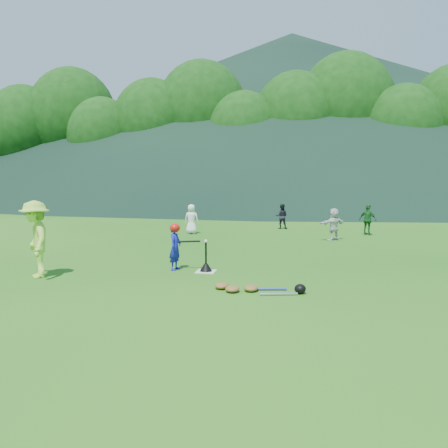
{
  "coord_description": "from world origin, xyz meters",
  "views": [
    {
      "loc": [
        2.17,
        -9.98,
        2.16
      ],
      "look_at": [
        0.0,
        2.5,
        0.9
      ],
      "focal_mm": 35.0,
      "sensor_mm": 36.0,
      "label": 1
    }
  ],
  "objects_px": {
    "home_plate": "(206,271)",
    "equipment_pile": "(251,288)",
    "adult_coach": "(36,239)",
    "fielder_d": "(334,224)",
    "fielder_c": "(368,220)",
    "batting_tee": "(206,267)",
    "batter_child": "(175,247)",
    "fielder_a": "(191,219)",
    "fielder_b": "(282,216)"
  },
  "relations": [
    {
      "from": "batter_child",
      "to": "fielder_c",
      "type": "xyz_separation_m",
      "value": [
        5.63,
        7.89,
        0.06
      ]
    },
    {
      "from": "home_plate",
      "to": "equipment_pile",
      "type": "distance_m",
      "value": 2.07
    },
    {
      "from": "adult_coach",
      "to": "fielder_a",
      "type": "distance_m",
      "value": 8.55
    },
    {
      "from": "fielder_c",
      "to": "fielder_a",
      "type": "bearing_deg",
      "value": 41.99
    },
    {
      "from": "batter_child",
      "to": "equipment_pile",
      "type": "height_order",
      "value": "batter_child"
    },
    {
      "from": "adult_coach",
      "to": "fielder_b",
      "type": "bearing_deg",
      "value": 116.45
    },
    {
      "from": "fielder_b",
      "to": "fielder_a",
      "type": "bearing_deg",
      "value": 36.95
    },
    {
      "from": "fielder_c",
      "to": "equipment_pile",
      "type": "relative_size",
      "value": 0.68
    },
    {
      "from": "fielder_b",
      "to": "fielder_c",
      "type": "relative_size",
      "value": 0.92
    },
    {
      "from": "home_plate",
      "to": "batting_tee",
      "type": "xyz_separation_m",
      "value": [
        0.0,
        0.0,
        0.12
      ]
    },
    {
      "from": "fielder_c",
      "to": "equipment_pile",
      "type": "xyz_separation_m",
      "value": [
        -3.59,
        -9.64,
        -0.54
      ]
    },
    {
      "from": "batting_tee",
      "to": "equipment_pile",
      "type": "height_order",
      "value": "batting_tee"
    },
    {
      "from": "fielder_c",
      "to": "batting_tee",
      "type": "relative_size",
      "value": 1.8
    },
    {
      "from": "adult_coach",
      "to": "fielder_b",
      "type": "height_order",
      "value": "adult_coach"
    },
    {
      "from": "adult_coach",
      "to": "batting_tee",
      "type": "height_order",
      "value": "adult_coach"
    },
    {
      "from": "home_plate",
      "to": "fielder_d",
      "type": "relative_size",
      "value": 0.38
    },
    {
      "from": "home_plate",
      "to": "fielder_b",
      "type": "distance_m",
      "value": 9.83
    },
    {
      "from": "equipment_pile",
      "to": "fielder_a",
      "type": "bearing_deg",
      "value": 111.15
    },
    {
      "from": "home_plate",
      "to": "fielder_b",
      "type": "bearing_deg",
      "value": 81.92
    },
    {
      "from": "batter_child",
      "to": "equipment_pile",
      "type": "bearing_deg",
      "value": -122.5
    },
    {
      "from": "equipment_pile",
      "to": "fielder_d",
      "type": "bearing_deg",
      "value": 74.7
    },
    {
      "from": "fielder_b",
      "to": "equipment_pile",
      "type": "height_order",
      "value": "fielder_b"
    },
    {
      "from": "fielder_c",
      "to": "fielder_d",
      "type": "distance_m",
      "value": 2.32
    },
    {
      "from": "home_plate",
      "to": "fielder_a",
      "type": "relative_size",
      "value": 0.37
    },
    {
      "from": "home_plate",
      "to": "equipment_pile",
      "type": "height_order",
      "value": "equipment_pile"
    },
    {
      "from": "adult_coach",
      "to": "fielder_c",
      "type": "height_order",
      "value": "adult_coach"
    },
    {
      "from": "adult_coach",
      "to": "fielder_c",
      "type": "relative_size",
      "value": 1.41
    },
    {
      "from": "batter_child",
      "to": "fielder_d",
      "type": "distance_m",
      "value": 7.38
    },
    {
      "from": "home_plate",
      "to": "fielder_b",
      "type": "height_order",
      "value": "fielder_b"
    },
    {
      "from": "home_plate",
      "to": "fielder_c",
      "type": "bearing_deg",
      "value": 58.74
    },
    {
      "from": "batter_child",
      "to": "batting_tee",
      "type": "distance_m",
      "value": 0.9
    },
    {
      "from": "fielder_a",
      "to": "batting_tee",
      "type": "bearing_deg",
      "value": 106.63
    },
    {
      "from": "batter_child",
      "to": "adult_coach",
      "type": "bearing_deg",
      "value": 123.35
    },
    {
      "from": "fielder_b",
      "to": "fielder_c",
      "type": "distance_m",
      "value": 3.88
    },
    {
      "from": "adult_coach",
      "to": "fielder_d",
      "type": "distance_m",
      "value": 10.2
    },
    {
      "from": "equipment_pile",
      "to": "fielder_c",
      "type": "bearing_deg",
      "value": 69.56
    },
    {
      "from": "adult_coach",
      "to": "fielder_c",
      "type": "bearing_deg",
      "value": 98.41
    },
    {
      "from": "batting_tee",
      "to": "fielder_a",
      "type": "bearing_deg",
      "value": 106.73
    },
    {
      "from": "home_plate",
      "to": "batter_child",
      "type": "height_order",
      "value": "batter_child"
    },
    {
      "from": "batter_child",
      "to": "fielder_b",
      "type": "bearing_deg",
      "value": -4.54
    },
    {
      "from": "adult_coach",
      "to": "equipment_pile",
      "type": "height_order",
      "value": "adult_coach"
    },
    {
      "from": "home_plate",
      "to": "adult_coach",
      "type": "distance_m",
      "value": 3.91
    },
    {
      "from": "fielder_a",
      "to": "equipment_pile",
      "type": "xyz_separation_m",
      "value": [
        3.42,
        -8.84,
        -0.54
      ]
    },
    {
      "from": "home_plate",
      "to": "batting_tee",
      "type": "relative_size",
      "value": 0.66
    },
    {
      "from": "fielder_a",
      "to": "fielder_c",
      "type": "xyz_separation_m",
      "value": [
        7.01,
        0.8,
        0.01
      ]
    },
    {
      "from": "fielder_a",
      "to": "fielder_d",
      "type": "relative_size",
      "value": 1.02
    },
    {
      "from": "home_plate",
      "to": "fielder_a",
      "type": "height_order",
      "value": "fielder_a"
    },
    {
      "from": "fielder_a",
      "to": "fielder_c",
      "type": "distance_m",
      "value": 7.06
    },
    {
      "from": "home_plate",
      "to": "fielder_a",
      "type": "bearing_deg",
      "value": 106.73
    },
    {
      "from": "equipment_pile",
      "to": "batting_tee",
      "type": "bearing_deg",
      "value": 127.39
    }
  ]
}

